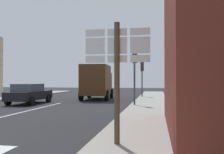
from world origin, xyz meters
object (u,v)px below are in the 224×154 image
at_px(delivery_truck, 97,81).
at_px(sedan_far, 29,93).
at_px(traffic_light_far_right, 142,71).
at_px(traffic_light_near_right, 135,64).
at_px(route_sign_post, 117,70).

bearing_deg(delivery_truck, sedan_far, -128.41).
bearing_deg(traffic_light_far_right, traffic_light_near_right, -90.00).
distance_m(delivery_truck, traffic_light_far_right, 4.89).
xyz_separation_m(sedan_far, delivery_truck, (3.91, 4.94, 0.89)).
height_order(sedan_far, traffic_light_near_right, traffic_light_near_right).
distance_m(sedan_far, traffic_light_near_right, 8.09).
relative_size(traffic_light_far_right, traffic_light_near_right, 0.93).
xyz_separation_m(traffic_light_far_right, traffic_light_near_right, (0.00, -8.42, 0.18)).
bearing_deg(route_sign_post, traffic_light_near_right, 92.50).
bearing_deg(route_sign_post, delivery_truck, 105.40).
height_order(route_sign_post, traffic_light_near_right, traffic_light_near_right).
bearing_deg(sedan_far, traffic_light_far_right, 44.82).
xyz_separation_m(delivery_truck, traffic_light_near_right, (3.89, -5.60, 1.14)).
bearing_deg(sedan_far, route_sign_post, -52.59).
distance_m(route_sign_post, traffic_light_near_right, 10.15).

